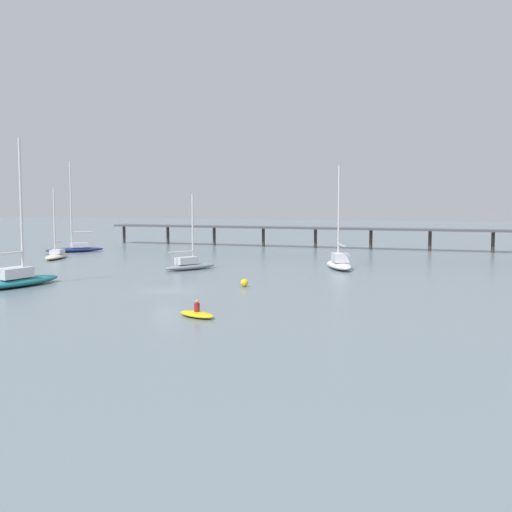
% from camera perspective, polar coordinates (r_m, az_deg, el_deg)
% --- Properties ---
extents(ground_plane, '(400.00, 400.00, 0.00)m').
position_cam_1_polar(ground_plane, '(53.21, -8.00, -3.15)').
color(ground_plane, slate).
extents(pier, '(82.29, 8.40, 7.70)m').
position_cam_1_polar(pier, '(98.66, 17.73, 2.82)').
color(pier, '#4C4C51').
rests_on(pier, ground_plane).
extents(sailboat_teal, '(2.98, 9.07, 12.97)m').
position_cam_1_polar(sailboat_teal, '(59.30, -20.61, -1.85)').
color(sailboat_teal, '#1E727A').
rests_on(sailboat_teal, ground_plane).
extents(sailboat_white, '(5.70, 8.00, 11.38)m').
position_cam_1_polar(sailboat_white, '(70.73, 7.48, -0.55)').
color(sailboat_white, white).
rests_on(sailboat_white, ground_plane).
extents(sailboat_gray, '(4.13, 6.69, 8.27)m').
position_cam_1_polar(sailboat_gray, '(69.52, -5.99, -0.72)').
color(sailboat_gray, gray).
rests_on(sailboat_gray, ground_plane).
extents(sailboat_navy, '(6.84, 8.09, 13.22)m').
position_cam_1_polar(sailboat_navy, '(97.29, -15.92, 0.77)').
color(sailboat_navy, navy).
rests_on(sailboat_navy, ground_plane).
extents(sailboat_cream, '(4.87, 7.38, 9.16)m').
position_cam_1_polar(sailboat_cream, '(86.68, -17.52, 0.15)').
color(sailboat_cream, beige).
rests_on(sailboat_cream, ground_plane).
extents(dinghy_yellow, '(3.29, 2.40, 1.14)m').
position_cam_1_polar(dinghy_yellow, '(41.18, -5.32, -5.20)').
color(dinghy_yellow, yellow).
rests_on(dinghy_yellow, ground_plane).
extents(mooring_buoy_far, '(0.69, 0.69, 0.69)m').
position_cam_1_polar(mooring_buoy_far, '(55.41, -1.05, -2.42)').
color(mooring_buoy_far, yellow).
rests_on(mooring_buoy_far, ground_plane).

